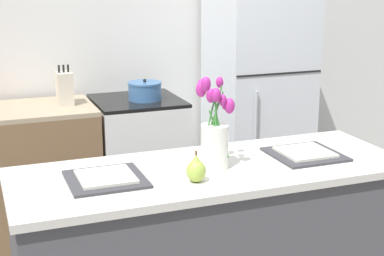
{
  "coord_description": "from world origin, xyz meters",
  "views": [
    {
      "loc": [
        -0.97,
        -2.31,
        1.8
      ],
      "look_at": [
        0.0,
        0.25,
        1.06
      ],
      "focal_mm": 55.0,
      "sensor_mm": 36.0,
      "label": 1
    }
  ],
  "objects": [
    {
      "name": "plate_setting_left",
      "position": [
        -0.48,
        0.0,
        0.95
      ],
      "size": [
        0.32,
        0.32,
        0.02
      ],
      "color": "#333338",
      "rests_on": "kitchen_island"
    },
    {
      "name": "pear_figurine",
      "position": [
        -0.13,
        -0.15,
        0.99
      ],
      "size": [
        0.08,
        0.08,
        0.14
      ],
      "color": "#9EBC47",
      "rests_on": "kitchen_island"
    },
    {
      "name": "stove_range",
      "position": [
        0.1,
        1.6,
        0.46
      ],
      "size": [
        0.6,
        0.61,
        0.92
      ],
      "color": "silver",
      "rests_on": "ground_plane"
    },
    {
      "name": "cooking_pot",
      "position": [
        0.15,
        1.56,
        0.98
      ],
      "size": [
        0.24,
        0.24,
        0.15
      ],
      "color": "#386093",
      "rests_on": "stove_range"
    },
    {
      "name": "flower_vase",
      "position": [
        0.01,
        -0.01,
        1.09
      ],
      "size": [
        0.16,
        0.16,
        0.42
      ],
      "color": "silver",
      "rests_on": "kitchen_island"
    },
    {
      "name": "refrigerator",
      "position": [
        1.05,
        1.6,
        0.88
      ],
      "size": [
        0.68,
        0.67,
        1.76
      ],
      "color": "silver",
      "rests_on": "ground_plane"
    },
    {
      "name": "back_wall",
      "position": [
        0.0,
        2.0,
        1.35
      ],
      "size": [
        5.2,
        0.08,
        2.7
      ],
      "color": "silver",
      "rests_on": "ground_plane"
    },
    {
      "name": "knife_block",
      "position": [
        -0.4,
        1.6,
        1.03
      ],
      "size": [
        0.1,
        0.14,
        0.27
      ],
      "color": "beige",
      "rests_on": "back_counter"
    },
    {
      "name": "plate_setting_right",
      "position": [
        0.48,
        0.0,
        0.95
      ],
      "size": [
        0.32,
        0.32,
        0.02
      ],
      "color": "#333338",
      "rests_on": "kitchen_island"
    }
  ]
}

